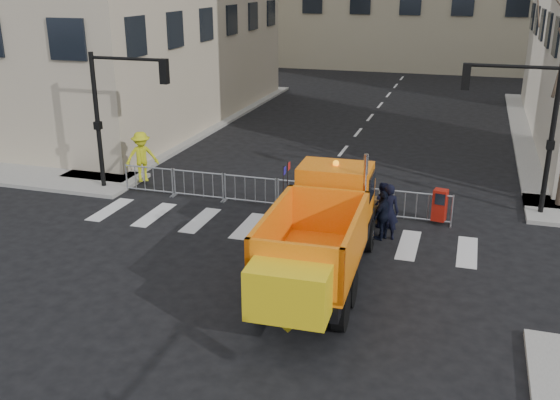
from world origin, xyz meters
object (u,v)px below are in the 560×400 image
(cop_b, at_px, (381,205))
(newspaper_box, at_px, (440,205))
(cop_a, at_px, (388,211))
(worker, at_px, (142,157))
(cop_c, at_px, (383,215))
(plow_truck, at_px, (321,233))

(cop_b, distance_m, newspaper_box, 2.04)
(cop_a, xyz_separation_m, cop_b, (-0.35, 0.93, -0.14))
(cop_a, height_order, cop_b, cop_a)
(worker, bearing_deg, cop_c, -52.89)
(cop_c, distance_m, newspaper_box, 2.49)
(cop_a, relative_size, worker, 0.91)
(worker, height_order, newspaper_box, worker)
(cop_b, relative_size, newspaper_box, 1.44)
(plow_truck, xyz_separation_m, cop_b, (0.97, 4.71, -0.75))
(cop_a, bearing_deg, worker, -13.01)
(plow_truck, bearing_deg, cop_a, -21.07)
(cop_a, relative_size, cop_b, 1.17)
(cop_c, height_order, newspaper_box, cop_c)
(cop_b, bearing_deg, cop_a, 104.08)
(cop_a, xyz_separation_m, newspaper_box, (1.52, 1.74, -0.23))
(cop_b, xyz_separation_m, cop_c, (0.21, -1.04, 0.03))
(worker, bearing_deg, newspaper_box, -42.11)
(plow_truck, relative_size, newspaper_box, 8.19)
(plow_truck, height_order, cop_c, plow_truck)
(plow_truck, xyz_separation_m, cop_c, (1.18, 3.67, -0.72))
(cop_a, height_order, worker, worker)
(cop_c, height_order, worker, worker)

